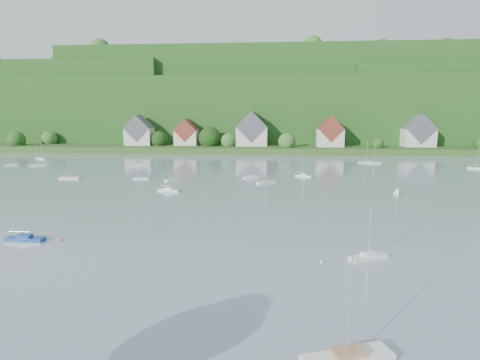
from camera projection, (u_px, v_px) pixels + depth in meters
name	position (u px, v px, depth m)	size (l,w,h in m)	color
far_shore_strip	(244.00, 147.00, 217.15)	(600.00, 60.00, 3.00)	#2C531F
forested_ridge	(251.00, 109.00, 280.87)	(620.00, 181.22, 69.89)	#184415
village_building_0	(139.00, 133.00, 207.50)	(14.00, 10.40, 16.00)	beige
village_building_1	(186.00, 134.00, 207.56)	(12.00, 9.36, 14.00)	beige
village_building_2	(252.00, 132.00, 203.48)	(16.00, 11.44, 18.00)	beige
village_building_3	(330.00, 134.00, 198.41)	(13.00, 10.40, 15.50)	beige
village_building_4	(418.00, 134.00, 198.65)	(15.00, 10.40, 16.50)	beige
near_sailboat_1	(25.00, 238.00, 61.01)	(5.98, 1.71, 8.06)	navy
near_sailboat_2	(347.00, 358.00, 31.10)	(7.75, 4.54, 10.11)	silver
near_sailboat_3	(368.00, 256.00, 53.35)	(5.75, 3.77, 7.57)	silver
mooring_buoy_0	(61.00, 240.00, 61.35)	(0.50, 0.50, 0.50)	#F7561C
mooring_buoy_1	(363.00, 258.00, 53.99)	(0.49, 0.49, 0.49)	silver
mooring_buoy_2	(384.00, 234.00, 64.56)	(0.39, 0.39, 0.39)	#F7561C
mooring_buoy_3	(113.00, 222.00, 71.53)	(0.47, 0.47, 0.47)	#F7561C
mooring_buoy_4	(321.00, 263.00, 52.22)	(0.42, 0.42, 0.42)	silver
mooring_buoy_5	(87.00, 223.00, 71.04)	(0.47, 0.47, 0.47)	#F7561C
far_sailboat_cluster	(251.00, 170.00, 134.21)	(197.63, 69.07, 8.71)	silver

